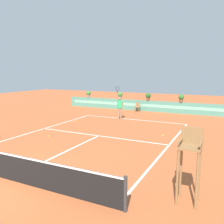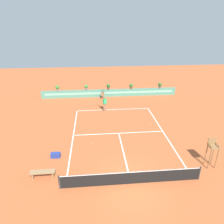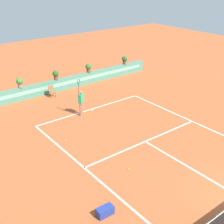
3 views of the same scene
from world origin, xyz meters
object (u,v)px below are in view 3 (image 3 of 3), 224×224
tennis_ball_near_baseline (66,141)px  tennis_ball_mid_court (129,169)px  potted_plant_centre (56,74)px  tennis_player (81,100)px  gear_bag (105,211)px  potted_plant_far_right (125,60)px  potted_plant_left (20,82)px  ball_kid_chair (52,91)px  potted_plant_right (88,67)px  tennis_ball_by_sideline (166,115)px

tennis_ball_near_baseline → tennis_ball_mid_court: same height
potted_plant_centre → tennis_player: bearing=-99.2°
gear_bag → tennis_ball_mid_court: gear_bag is taller
potted_plant_far_right → tennis_ball_near_baseline: bearing=-145.2°
potted_plant_left → potted_plant_far_right: same height
tennis_player → potted_plant_left: size_ratio=3.57×
tennis_player → potted_plant_centre: bearing=80.8°
ball_kid_chair → potted_plant_left: (-2.11, 0.73, 0.93)m
tennis_ball_near_baseline → potted_plant_right: 9.75m
potted_plant_centre → potted_plant_far_right: same height
tennis_ball_near_baseline → potted_plant_far_right: (10.36, 7.21, 1.38)m
ball_kid_chair → potted_plant_right: (3.86, 0.73, 0.93)m
tennis_ball_near_baseline → tennis_ball_by_sideline: (6.94, -1.20, 0.00)m
potted_plant_right → tennis_ball_near_baseline: bearing=-131.7°
potted_plant_left → potted_plant_far_right: 9.91m
gear_bag → potted_plant_right: (8.03, 13.13, 1.23)m
ball_kid_chair → tennis_ball_mid_court: bearing=-97.9°
potted_plant_far_right → ball_kid_chair: bearing=-174.6°
ball_kid_chair → tennis_ball_by_sideline: bearing=-60.3°
gear_bag → potted_plant_centre: size_ratio=0.97×
tennis_ball_by_sideline → tennis_ball_mid_court: bearing=-152.7°
potted_plant_right → potted_plant_centre: bearing=180.0°
gear_bag → potted_plant_left: potted_plant_left is taller
tennis_ball_near_baseline → potted_plant_left: 7.35m
potted_plant_centre → tennis_ball_mid_court: bearing=-101.3°
ball_kid_chair → tennis_player: bearing=-89.6°
potted_plant_centre → potted_plant_right: same height
potted_plant_left → potted_plant_right: (5.98, 0.00, 0.00)m
ball_kid_chair → tennis_ball_by_sideline: (4.39, -7.68, -0.44)m
tennis_ball_by_sideline → potted_plant_left: size_ratio=0.09×
tennis_ball_by_sideline → potted_plant_centre: bearing=113.0°
tennis_ball_by_sideline → potted_plant_far_right: potted_plant_far_right is taller
ball_kid_chair → tennis_ball_near_baseline: bearing=-111.6°
potted_plant_left → potted_plant_right: same height
ball_kid_chair → potted_plant_right: bearing=10.7°
tennis_ball_mid_court → tennis_ball_by_sideline: size_ratio=1.00×
tennis_ball_near_baseline → tennis_ball_mid_court: (1.08, -4.22, 0.00)m
tennis_ball_by_sideline → potted_plant_centre: (-3.58, 8.41, 1.38)m
tennis_player → potted_plant_right: tennis_player is taller
tennis_ball_near_baseline → potted_plant_far_right: bearing=34.8°
potted_plant_left → potted_plant_right: bearing=0.0°
gear_bag → potted_plant_far_right: (11.97, 13.13, 1.23)m
tennis_ball_near_baseline → tennis_player: bearing=42.4°
potted_plant_right → potted_plant_far_right: bearing=0.0°
ball_kid_chair → potted_plant_centre: potted_plant_centre is taller
ball_kid_chair → gear_bag: (-4.17, -12.40, -0.30)m
potted_plant_left → potted_plant_far_right: size_ratio=1.00×
ball_kid_chair → potted_plant_left: bearing=160.9°
tennis_ball_mid_court → potted_plant_left: bearing=93.2°
tennis_ball_near_baseline → potted_plant_right: potted_plant_right is taller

